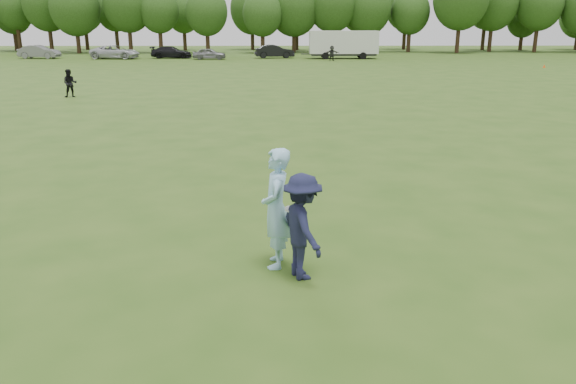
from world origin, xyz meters
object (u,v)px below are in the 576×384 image
player_far_a (70,83)px  cargo_trailer (343,43)px  thrower (276,208)px  car_d (171,52)px  defender (303,227)px  car_b (39,52)px  player_far_d (332,53)px  car_e (209,54)px  car_f (275,51)px  car_c (115,52)px  field_cone (544,66)px

player_far_a → cargo_trailer: size_ratio=0.17×
thrower → car_d: 61.66m
defender → thrower: bearing=21.0°
car_b → defender: bearing=-150.4°
player_far_a → car_b: 40.32m
thrower → player_far_d: thrower is taller
car_e → cargo_trailer: (15.70, 1.25, 1.13)m
defender → car_b: size_ratio=0.38×
player_far_d → cargo_trailer: size_ratio=0.18×
car_b → car_f: car_f is taller
player_far_d → car_c: player_far_d is taller
player_far_a → field_cone: bearing=18.2°
car_c → car_b: bearing=90.3°
player_far_a → player_far_d: 36.53m
car_d → car_e: 5.35m
defender → player_far_a: defender is taller
player_far_a → cargo_trailer: (19.53, 35.89, 0.99)m
car_b → car_d: bearing=-84.9°
car_e → car_f: car_f is taller
car_d → defender: bearing=-166.9°
thrower → defender: (0.43, -0.48, -0.16)m
player_far_a → car_f: player_far_a is taller
thrower → car_f: thrower is taller
car_e → field_cone: car_e is taller
car_f → player_far_d: bearing=-137.5°
player_far_a → cargo_trailer: 40.88m
car_d → field_cone: size_ratio=16.09×
defender → car_d: size_ratio=0.37×
field_cone → thrower: bearing=-119.5°
thrower → cargo_trailer: size_ratio=0.23×
player_far_d → car_c: size_ratio=0.30×
player_far_a → defender: bearing=-74.8°
defender → car_c: size_ratio=0.31×
car_e → car_b: bearing=86.3°
thrower → car_f: (-0.33, 60.52, -0.26)m
player_far_a → car_e: 34.86m
defender → car_f: size_ratio=0.37×
defender → car_b: 67.03m
player_far_a → car_d: bearing=79.6°
car_b → car_c: (9.24, -0.87, 0.01)m
defender → car_e: defender is taller
car_f → car_d: bearing=82.9°
defender → car_f: bearing=-20.0°
player_far_a → car_d: size_ratio=0.33×
car_b → car_f: 27.99m
player_far_a → car_c: bearing=89.7°
player_far_d → player_far_a: bearing=-131.7°
car_e → car_f: (7.55, 2.54, 0.13)m
thrower → car_c: bearing=-160.0°
defender → car_c: bearing=-2.6°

